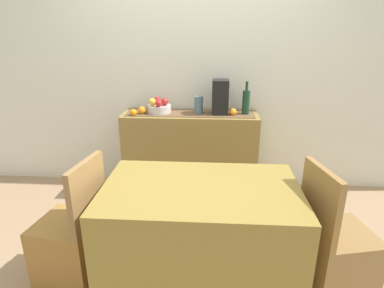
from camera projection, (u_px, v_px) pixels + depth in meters
The scene contains 18 objects.
ground_plane at pixel (189, 244), 2.66m from camera, with size 6.40×6.40×0.02m, color #9B7D5E.
room_wall_rear at pixel (197, 62), 3.31m from camera, with size 6.40×0.06×2.70m, color silver.
sideboard_console at pixel (190, 154), 3.38m from camera, with size 1.35×0.42×0.87m, color olive.
table_runner at pixel (190, 113), 3.23m from camera, with size 1.27×0.32×0.01m, color brown.
fruit_bowl at pixel (159, 109), 3.23m from camera, with size 0.23×0.23×0.07m, color silver.
apple_rear at pixel (165, 102), 3.20m from camera, with size 0.08×0.08×0.08m, color #AB2924.
apple_center at pixel (157, 100), 3.27m from camera, with size 0.07×0.07×0.07m, color red.
apple_front at pixel (159, 103), 3.14m from camera, with size 0.07×0.07×0.07m, color red.
apple_upper at pixel (152, 102), 3.18m from camera, with size 0.08×0.08×0.08m, color gold.
wine_bottle at pixel (246, 102), 3.15m from camera, with size 0.07×0.07×0.33m.
coffee_maker at pixel (220, 97), 3.15m from camera, with size 0.16×0.18×0.34m, color black.
ceramic_vase at pixel (199, 105), 3.20m from camera, with size 0.08×0.08×0.18m, color slate.
orange_loose_near_bowl at pixel (233, 112), 3.14m from camera, with size 0.07×0.07×0.07m, color orange.
orange_loose_end at pixel (142, 110), 3.19m from camera, with size 0.08×0.08×0.08m, color orange.
orange_loose_far at pixel (133, 112), 3.14m from camera, with size 0.06×0.06×0.06m, color orange.
dining_table at pixel (200, 237), 2.13m from camera, with size 1.24×0.78×0.74m, color olive.
chair_near_window at pixel (72, 245), 2.22m from camera, with size 0.46×0.46×0.90m.
chair_by_corner at pixel (335, 256), 2.11m from camera, with size 0.48×0.48×0.90m.
Camera 1 is at (0.17, -2.22, 1.67)m, focal length 30.15 mm.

